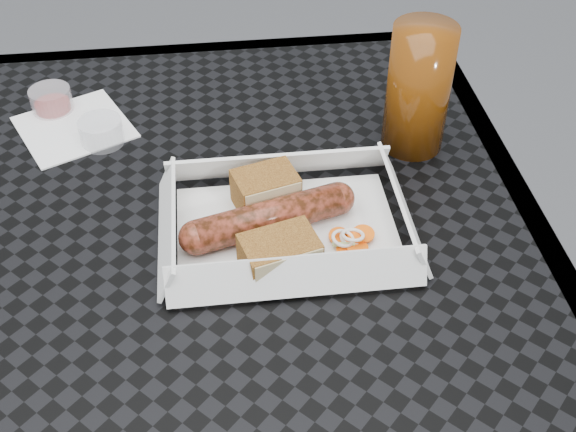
{
  "coord_description": "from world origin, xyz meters",
  "views": [
    {
      "loc": [
        0.07,
        -0.53,
        1.25
      ],
      "look_at": [
        0.13,
        -0.01,
        0.78
      ],
      "focal_mm": 45.0,
      "sensor_mm": 36.0,
      "label": 1
    }
  ],
  "objects_px": {
    "food_tray": "(287,230)",
    "drink_glass": "(418,89)",
    "patio_table": "(166,293)",
    "bratwurst": "(269,217)"
  },
  "relations": [
    {
      "from": "food_tray",
      "to": "drink_glass",
      "type": "bearing_deg",
      "value": 39.06
    },
    {
      "from": "patio_table",
      "to": "drink_glass",
      "type": "height_order",
      "value": "drink_glass"
    },
    {
      "from": "bratwurst",
      "to": "food_tray",
      "type": "bearing_deg",
      "value": 1.3
    },
    {
      "from": "patio_table",
      "to": "food_tray",
      "type": "distance_m",
      "value": 0.15
    },
    {
      "from": "food_tray",
      "to": "drink_glass",
      "type": "xyz_separation_m",
      "value": [
        0.16,
        0.13,
        0.07
      ]
    },
    {
      "from": "patio_table",
      "to": "food_tray",
      "type": "xyz_separation_m",
      "value": [
        0.13,
        0.0,
        0.08
      ]
    },
    {
      "from": "food_tray",
      "to": "drink_glass",
      "type": "height_order",
      "value": "drink_glass"
    },
    {
      "from": "food_tray",
      "to": "bratwurst",
      "type": "bearing_deg",
      "value": -178.7
    },
    {
      "from": "drink_glass",
      "to": "food_tray",
      "type": "bearing_deg",
      "value": -140.94
    },
    {
      "from": "patio_table",
      "to": "food_tray",
      "type": "height_order",
      "value": "food_tray"
    }
  ]
}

